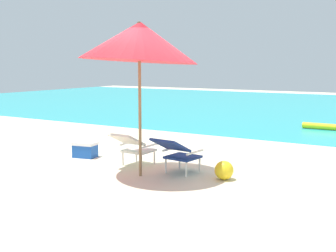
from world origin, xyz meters
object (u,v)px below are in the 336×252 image
at_px(beach_umbrella_center, 139,42).
at_px(lounge_chair_right, 177,152).
at_px(lounge_chair_left, 133,146).
at_px(swim_buoy, 331,127).
at_px(beach_ball, 224,170).
at_px(cooler_box, 85,149).

bearing_deg(beach_umbrella_center, lounge_chair_right, 39.93).
height_order(lounge_chair_left, lounge_chair_right, same).
height_order(swim_buoy, beach_ball, beach_ball).
bearing_deg(lounge_chair_left, cooler_box, 172.96).
bearing_deg(lounge_chair_right, cooler_box, 174.30).
bearing_deg(cooler_box, beach_umbrella_center, -19.31).
xyz_separation_m(beach_umbrella_center, beach_ball, (1.33, 0.52, -2.12)).
distance_m(swim_buoy, beach_umbrella_center, 7.67).
relative_size(lounge_chair_right, beach_ball, 2.89).
height_order(beach_umbrella_center, beach_ball, beach_umbrella_center).
bearing_deg(beach_ball, lounge_chair_right, -172.80).
bearing_deg(swim_buoy, lounge_chair_left, -108.81).
bearing_deg(beach_umbrella_center, beach_ball, 21.22).
distance_m(beach_ball, cooler_box, 3.18).
bearing_deg(cooler_box, lounge_chair_right, -5.70).
relative_size(swim_buoy, lounge_chair_left, 1.79).
distance_m(beach_umbrella_center, cooler_box, 2.88).
bearing_deg(lounge_chair_right, lounge_chair_left, 176.12).
bearing_deg(swim_buoy, cooler_box, -119.04).
bearing_deg(beach_ball, swim_buoy, 86.27).
distance_m(swim_buoy, lounge_chair_left, 7.04).
bearing_deg(swim_buoy, lounge_chair_right, -100.73).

